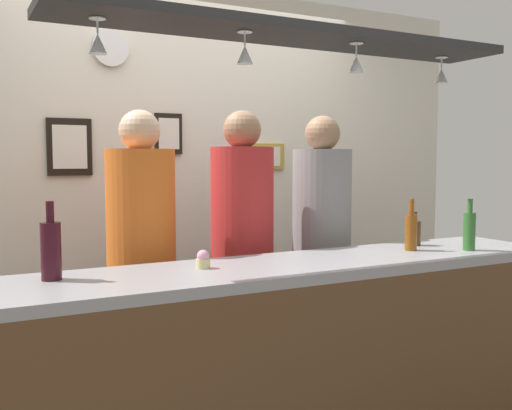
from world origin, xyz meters
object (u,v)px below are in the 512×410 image
(person_left_orange_shirt, at_px, (141,248))
(cupcake, at_px, (203,260))
(person_middle_red_shirt, at_px, (241,238))
(bottle_wine_dark_red, at_px, (51,249))
(wall_clock, at_px, (111,48))
(person_right_grey_shirt, at_px, (322,234))
(bottle_beer_amber_tall, at_px, (411,231))
(bottle_beer_brown_stubby, at_px, (414,232))
(picture_frame_caricature, at_px, (70,147))
(picture_frame_crest, at_px, (168,134))
(bottle_beer_green_import, at_px, (469,230))
(picture_frame_lower_pair, at_px, (265,156))

(person_left_orange_shirt, distance_m, cupcake, 0.56)
(person_middle_red_shirt, xyz_separation_m, cupcake, (-0.45, -0.56, 0.01))
(bottle_wine_dark_red, xyz_separation_m, wall_clock, (0.56, 1.30, 1.01))
(person_right_grey_shirt, xyz_separation_m, bottle_beer_amber_tall, (0.14, -0.59, 0.08))
(person_left_orange_shirt, relative_size, bottle_beer_brown_stubby, 9.53)
(bottle_beer_amber_tall, relative_size, picture_frame_caricature, 0.76)
(person_left_orange_shirt, bearing_deg, person_middle_red_shirt, 0.00)
(person_right_grey_shirt, distance_m, bottle_beer_amber_tall, 0.61)
(person_left_orange_shirt, height_order, picture_frame_crest, picture_frame_crest)
(wall_clock, bearing_deg, person_left_orange_shirt, -94.25)
(cupcake, xyz_separation_m, picture_frame_caricature, (-0.30, 1.35, 0.49))
(picture_frame_crest, height_order, picture_frame_caricature, picture_frame_crest)
(person_right_grey_shirt, bearing_deg, bottle_beer_green_import, -61.22)
(person_left_orange_shirt, relative_size, cupcake, 21.98)
(picture_frame_crest, bearing_deg, cupcake, -103.32)
(picture_frame_crest, distance_m, picture_frame_lower_pair, 0.72)
(person_left_orange_shirt, bearing_deg, cupcake, -79.66)
(person_left_orange_shirt, xyz_separation_m, picture_frame_lower_pair, (1.13, 0.79, 0.46))
(person_right_grey_shirt, xyz_separation_m, picture_frame_caricature, (-1.27, 0.79, 0.50))
(picture_frame_lower_pair, bearing_deg, person_left_orange_shirt, -144.84)
(picture_frame_crest, bearing_deg, wall_clock, -179.02)
(bottle_beer_green_import, height_order, bottle_beer_brown_stubby, bottle_beer_green_import)
(picture_frame_caricature, bearing_deg, bottle_beer_amber_tall, -44.65)
(cupcake, bearing_deg, wall_clock, 91.82)
(person_middle_red_shirt, relative_size, person_right_grey_shirt, 1.01)
(cupcake, xyz_separation_m, picture_frame_crest, (0.32, 1.35, 0.58))
(bottle_beer_amber_tall, bearing_deg, wall_clock, 129.78)
(person_left_orange_shirt, distance_m, bottle_beer_amber_tall, 1.35)
(person_right_grey_shirt, bearing_deg, wall_clock, 142.11)
(bottle_beer_brown_stubby, bearing_deg, person_right_grey_shirt, 120.18)
(cupcake, xyz_separation_m, picture_frame_lower_pair, (1.03, 1.35, 0.44))
(bottle_wine_dark_red, relative_size, picture_frame_caricature, 0.88)
(person_right_grey_shirt, relative_size, picture_frame_crest, 6.62)
(bottle_wine_dark_red, bearing_deg, bottle_beer_green_import, -6.28)
(bottle_beer_brown_stubby, xyz_separation_m, cupcake, (-1.24, -0.09, -0.03))
(picture_frame_caricature, xyz_separation_m, wall_clock, (0.25, -0.01, 0.60))
(bottle_beer_brown_stubby, distance_m, cupcake, 1.25)
(picture_frame_crest, bearing_deg, person_left_orange_shirt, -117.90)
(picture_frame_lower_pair, bearing_deg, person_right_grey_shirt, -94.08)
(bottle_beer_brown_stubby, bearing_deg, picture_frame_lower_pair, 99.72)
(bottle_beer_amber_tall, xyz_separation_m, picture_frame_lower_pair, (-0.08, 1.39, 0.38))
(person_middle_red_shirt, xyz_separation_m, bottle_beer_green_import, (0.92, -0.73, 0.07))
(bottle_beer_amber_tall, distance_m, cupcake, 1.11)
(person_right_grey_shirt, bearing_deg, bottle_wine_dark_red, -162.04)
(bottle_beer_green_import, distance_m, picture_frame_lower_pair, 1.60)
(bottle_beer_green_import, relative_size, picture_frame_caricature, 0.76)
(person_right_grey_shirt, distance_m, picture_frame_lower_pair, 0.92)
(person_left_orange_shirt, height_order, picture_frame_lower_pair, person_left_orange_shirt)
(person_middle_red_shirt, height_order, picture_frame_caricature, person_middle_red_shirt)
(bottle_beer_green_import, xyz_separation_m, cupcake, (-1.37, 0.17, -0.07))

